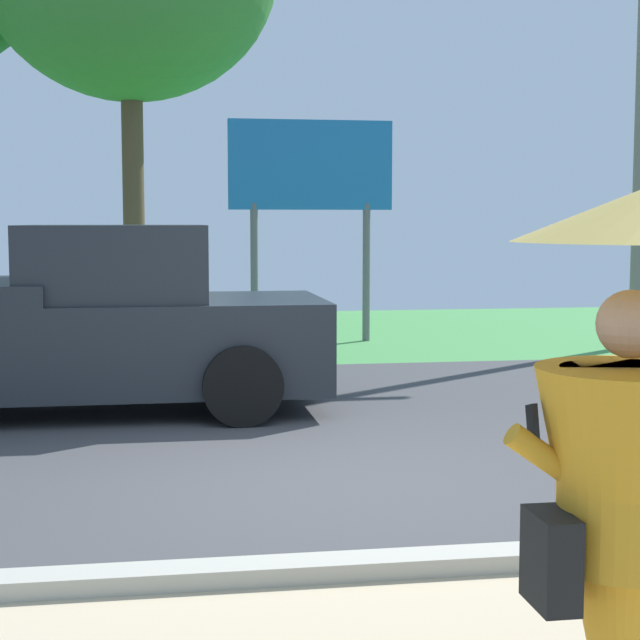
# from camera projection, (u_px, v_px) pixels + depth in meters

# --- Properties ---
(ground_plane) EXTENTS (40.00, 22.00, 0.20)m
(ground_plane) POSITION_uv_depth(u_px,v_px,m) (274.00, 413.00, 10.36)
(ground_plane) COLOR #424244
(monk_pedestrian) EXTENTS (1.12, 1.09, 2.13)m
(monk_pedestrian) POSITION_uv_depth(u_px,v_px,m) (640.00, 462.00, 3.25)
(monk_pedestrian) COLOR orange
(monk_pedestrian) RESTS_ON ground_plane
(pickup_truck) EXTENTS (5.20, 2.28, 1.88)m
(pickup_truck) POSITION_uv_depth(u_px,v_px,m) (68.00, 326.00, 10.14)
(pickup_truck) COLOR #23282D
(pickup_truck) RESTS_ON ground_plane
(roadside_billboard) EXTENTS (2.60, 0.12, 3.50)m
(roadside_billboard) POSITION_uv_depth(u_px,v_px,m) (311.00, 181.00, 15.84)
(roadside_billboard) COLOR slate
(roadside_billboard) RESTS_ON ground_plane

